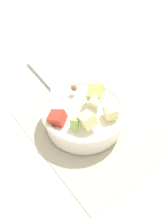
# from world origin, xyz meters

# --- Properties ---
(ground_plane) EXTENTS (2.40, 2.40, 0.00)m
(ground_plane) POSITION_xyz_m (0.00, 0.00, 0.00)
(ground_plane) COLOR silver
(placemat) EXTENTS (0.40, 0.32, 0.01)m
(placemat) POSITION_xyz_m (0.00, 0.00, 0.00)
(placemat) COLOR #BCB299
(placemat) RESTS_ON ground_plane
(salad_bowl) EXTENTS (0.23, 0.23, 0.12)m
(salad_bowl) POSITION_xyz_m (0.02, 0.01, 0.05)
(salad_bowl) COLOR white
(salad_bowl) RESTS_ON placemat
(serving_spoon) EXTENTS (0.23, 0.04, 0.01)m
(serving_spoon) POSITION_xyz_m (0.22, 0.00, 0.01)
(serving_spoon) COLOR #B7B7BC
(serving_spoon) RESTS_ON placemat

